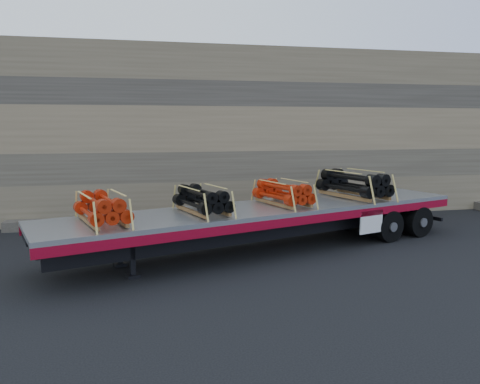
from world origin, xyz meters
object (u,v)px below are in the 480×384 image
(trailer, at_px, (266,228))
(bundle_rear, at_px, (354,185))
(bundle_front, at_px, (102,209))
(bundle_midfront, at_px, (202,200))
(bundle_midrear, at_px, (283,193))

(trailer, bearing_deg, bundle_rear, 0.00)
(bundle_front, relative_size, bundle_rear, 0.82)
(trailer, height_order, bundle_rear, bundle_rear)
(bundle_midfront, relative_size, bundle_midrear, 0.99)
(bundle_midfront, distance_m, bundle_rear, 5.75)
(trailer, distance_m, bundle_midfront, 2.41)
(trailer, xyz_separation_m, bundle_midrear, (0.59, 0.19, 1.04))
(trailer, height_order, bundle_midfront, bundle_midfront)
(bundle_front, relative_size, bundle_midrear, 1.01)
(trailer, xyz_separation_m, bundle_front, (-4.75, -1.51, 1.05))
(trailer, xyz_separation_m, bundle_rear, (3.41, 1.08, 1.13))
(bundle_rear, bearing_deg, bundle_midrear, -180.00)
(trailer, bearing_deg, bundle_midrear, 0.00)
(trailer, xyz_separation_m, bundle_midfront, (-2.07, -0.66, 1.04))
(bundle_rear, bearing_deg, trailer, 180.00)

